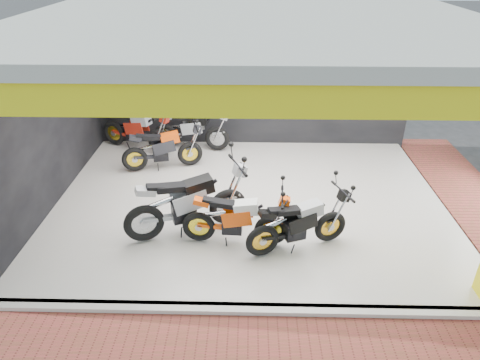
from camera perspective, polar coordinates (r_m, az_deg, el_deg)
name	(u,v)px	position (r m, az deg, el deg)	size (l,w,h in m)	color
ground	(249,267)	(7.41, 1.16, -11.50)	(80.00, 80.00, 0.00)	#2D2D30
showroom_floor	(249,202)	(9.00, 1.25, -2.99)	(8.00, 6.00, 0.10)	white
showroom_ceiling	(252,25)	(7.74, 1.55, 19.94)	(8.40, 6.40, 0.20)	beige
back_wall	(251,81)	(11.17, 1.43, 13.01)	(8.20, 0.20, 3.50)	black
left_wall	(38,125)	(9.19, -25.30, 6.67)	(0.20, 6.20, 3.50)	black
header_beam_front	(251,97)	(4.88, 1.47, 10.97)	(8.40, 0.30, 0.40)	#FFEE15
floor_kerb	(248,310)	(6.63, 1.11, -16.88)	(8.00, 0.20, 0.10)	white
paver_front	(248,355)	(6.14, 1.05, -22.33)	(9.00, 1.40, 0.03)	maroon
paver_right	(479,207)	(10.22, 29.29, -3.12)	(1.40, 7.00, 0.03)	maroon
moto_hero	(272,216)	(7.39, 4.24, -4.87)	(1.98, 0.73, 1.21)	#FF500A
moto_row_a	(332,213)	(7.63, 12.14, -4.31)	(1.99, 0.74, 1.22)	black
moto_row_b	(227,190)	(7.87, -1.70, -1.40)	(2.41, 0.89, 1.47)	#A1A4A9
moto_row_c	(189,143)	(10.19, -6.77, 4.98)	(2.00, 0.74, 1.22)	black
moto_row_d	(217,127)	(10.92, -3.11, 7.01)	(2.11, 0.78, 1.29)	#A2A4A9
moto_row_e	(158,130)	(10.88, -10.87, 6.56)	(2.18, 0.81, 1.33)	red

